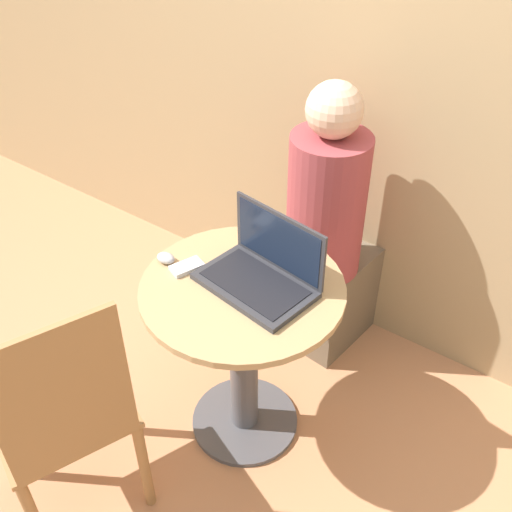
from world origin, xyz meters
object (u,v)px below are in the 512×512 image
at_px(cell_phone, 187,267).
at_px(person_seated, 330,244).
at_px(chair_empty, 65,418).
at_px(laptop, 263,271).

distance_m(cell_phone, person_seated, 0.69).
xyz_separation_m(cell_phone, person_seated, (0.20, 0.63, -0.20)).
bearing_deg(chair_empty, cell_phone, 87.29).
relative_size(laptop, cell_phone, 3.29).
relative_size(laptop, chair_empty, 0.42).
xyz_separation_m(chair_empty, person_seated, (0.23, 1.18, 0.03)).
bearing_deg(cell_phone, person_seated, 72.01).
height_order(cell_phone, person_seated, person_seated).
distance_m(laptop, person_seated, 0.59).
relative_size(cell_phone, person_seated, 0.10).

